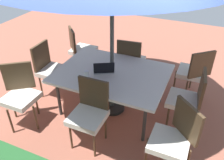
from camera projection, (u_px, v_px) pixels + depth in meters
ground_plane at (112, 108)px, 4.12m from camera, size 10.00×10.00×0.02m
dining_table at (112, 75)px, 3.74m from camera, size 1.73×1.29×0.72m
chair_west at (188, 98)px, 3.44m from camera, size 0.48×0.47×0.98m
chair_east at (50, 67)px, 4.18m from camera, size 0.47×0.46×0.98m
chair_northwest at (174, 137)px, 2.80m from camera, size 0.59×0.59×0.98m
chair_southwest at (194, 71)px, 4.08m from camera, size 0.59×0.59×0.98m
chair_southeast at (80, 48)px, 4.85m from camera, size 0.59×0.59×0.98m
chair_north at (89, 111)px, 3.19m from camera, size 0.46×0.46×0.98m
chair_northeast at (20, 92)px, 3.55m from camera, size 0.58×0.58×0.98m
chair_south at (130, 59)px, 4.44m from camera, size 0.47×0.48×0.98m
laptop at (104, 70)px, 3.70m from camera, size 0.40×0.37×0.21m
cup at (87, 74)px, 3.58m from camera, size 0.07×0.07×0.10m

